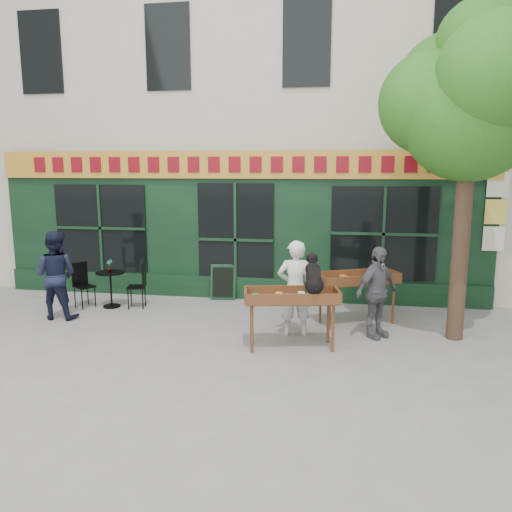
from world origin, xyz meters
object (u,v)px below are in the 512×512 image
at_px(book_cart_right, 357,281).
at_px(man_left, 56,275).
at_px(woman, 295,288).
at_px(book_cart_center, 292,300).
at_px(man_right, 377,292).
at_px(bistro_table, 111,282).
at_px(dog, 314,273).

bearing_deg(book_cart_right, man_left, 161.49).
bearing_deg(woman, book_cart_center, 78.71).
bearing_deg(book_cart_center, man_left, 157.75).
height_order(man_right, man_left, man_left).
distance_m(man_right, man_left, 6.12).
xyz_separation_m(book_cart_center, book_cart_right, (1.10, 1.53, 0.00)).
bearing_deg(man_left, book_cart_right, -176.25).
relative_size(book_cart_right, man_left, 0.93).
bearing_deg(man_left, man_right, 176.45).
bearing_deg(book_cart_right, woman, -166.14).
xyz_separation_m(man_right, man_left, (-6.11, 0.14, 0.06)).
height_order(book_cart_center, man_left, man_left).
relative_size(book_cart_right, man_right, 1.01).
xyz_separation_m(book_cart_center, man_right, (1.40, 0.78, -0.02)).
distance_m(book_cart_center, book_cart_right, 1.88).
xyz_separation_m(woman, bistro_table, (-4.01, 1.16, -0.31)).
bearing_deg(bistro_table, dog, -23.14).
height_order(woman, bistro_table, woman).
bearing_deg(bistro_table, woman, -16.17).
xyz_separation_m(book_cart_right, man_left, (-5.81, -0.61, 0.05)).
bearing_deg(dog, man_right, 26.75).
relative_size(bistro_table, man_left, 0.44).
height_order(book_cart_right, man_right, man_right).
bearing_deg(man_right, book_cart_center, 164.36).
xyz_separation_m(book_cart_center, man_left, (-4.71, 0.91, 0.05)).
relative_size(dog, man_right, 0.37).
height_order(dog, woman, woman).
bearing_deg(man_left, book_cart_center, 166.77).
height_order(dog, man_left, man_left).
bearing_deg(man_left, dog, 166.97).
distance_m(book_cart_center, dog, 0.59).
bearing_deg(man_right, woman, 140.56).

